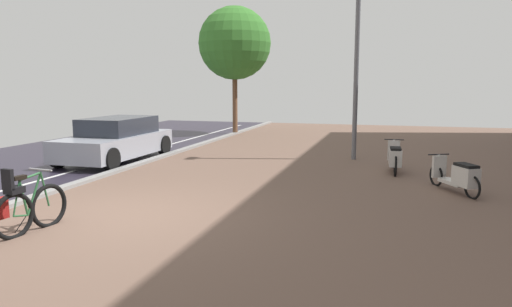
{
  "coord_description": "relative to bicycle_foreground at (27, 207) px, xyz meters",
  "views": [
    {
      "loc": [
        4.46,
        -7.14,
        2.31
      ],
      "look_at": [
        1.99,
        1.5,
        0.97
      ],
      "focal_mm": 33.26,
      "sensor_mm": 36.0,
      "label": 1
    }
  ],
  "objects": [
    {
      "name": "lamp_post",
      "position": [
        4.35,
        8.7,
        3.06
      ],
      "size": [
        0.2,
        0.52,
        6.27
      ],
      "color": "slate",
      "rests_on": "ground"
    },
    {
      "name": "scooter_mid",
      "position": [
        6.82,
        4.69,
        -0.02
      ],
      "size": [
        0.96,
        1.6,
        0.76
      ],
      "color": "black",
      "rests_on": "ground"
    },
    {
      "name": "street_tree",
      "position": [
        -1.47,
        14.67,
        3.68
      ],
      "size": [
        3.25,
        3.25,
        5.71
      ],
      "color": "brown",
      "rests_on": "ground"
    },
    {
      "name": "ground",
      "position": [
        2.37,
        1.22,
        -0.42
      ],
      "size": [
        21.0,
        40.0,
        0.13
      ],
      "color": "#282230"
    },
    {
      "name": "parked_car_near",
      "position": [
        -2.55,
        6.56,
        0.23
      ],
      "size": [
        1.87,
        4.09,
        1.29
      ],
      "color": "#A0A4B0",
      "rests_on": "ground"
    },
    {
      "name": "scooter_near",
      "position": [
        5.54,
        6.77,
        -0.01
      ],
      "size": [
        0.52,
        1.79,
        0.82
      ],
      "color": "black",
      "rests_on": "ground"
    },
    {
      "name": "bicycle_foreground",
      "position": [
        0.0,
        0.0,
        0.0
      ],
      "size": [
        0.74,
        1.4,
        1.1
      ],
      "color": "black",
      "rests_on": "ground"
    }
  ]
}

